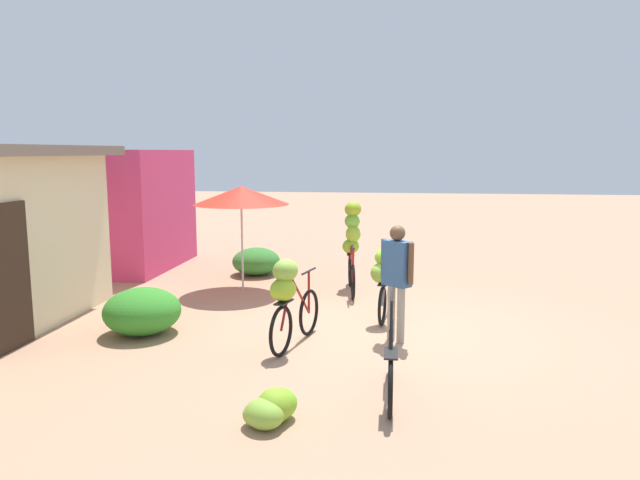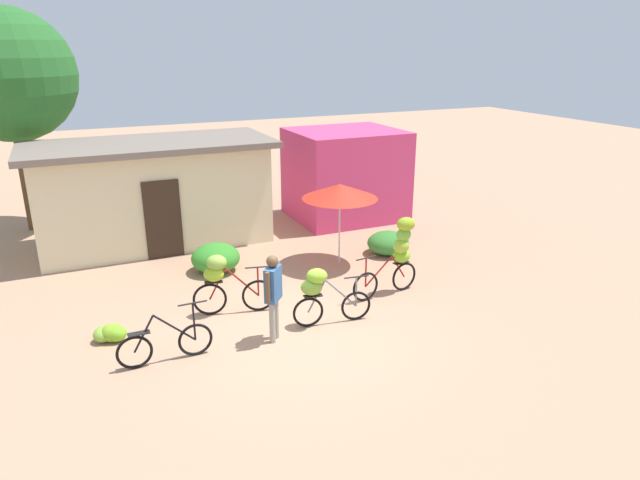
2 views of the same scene
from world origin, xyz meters
name	(u,v)px [view 2 (image 2 of 2)]	position (x,y,z in m)	size (l,w,h in m)	color
ground_plane	(294,331)	(0.00, 0.00, 0.00)	(60.00, 60.00, 0.00)	tan
building_low	(153,193)	(-1.50, 6.25, 1.40)	(6.32, 3.00, 2.76)	beige
shop_pink	(345,174)	(4.28, 6.33, 1.35)	(3.20, 2.80, 2.70)	#D53B70
tree_behind_building	(8,76)	(-4.63, 8.97, 4.34)	(3.58, 3.58, 6.15)	brown
hedge_bush_front_left	(216,258)	(-0.58, 3.53, 0.34)	(1.15, 1.12, 0.68)	#328527
hedge_bush_front_right	(388,243)	(3.79, 2.87, 0.30)	(1.10, 1.03, 0.59)	#337C30
market_umbrella	(340,191)	(2.33, 2.78, 1.84)	(1.82, 1.82, 2.02)	beige
bicycle_leftmost	(166,344)	(-2.40, -0.13, 0.34)	(1.63, 0.14, 1.02)	black
bicycle_near_pile	(223,279)	(-1.00, 1.25, 0.75)	(1.62, 0.55, 1.27)	black
bicycle_center_loaded	(320,291)	(0.56, 0.01, 0.72)	(1.58, 0.50, 1.19)	black
bicycle_by_shop	(399,250)	(2.71, 0.69, 0.99)	(1.69, 0.41, 1.71)	black
banana_pile_on_ground	(110,333)	(-3.21, 1.04, 0.15)	(0.74, 0.66, 0.34)	#76BD28
person_vendor	(273,289)	(-0.45, -0.18, 1.02)	(0.41, 0.46, 1.66)	gray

